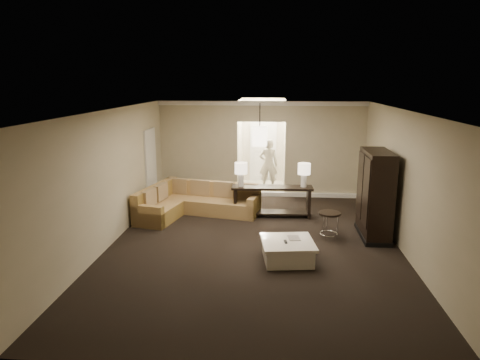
# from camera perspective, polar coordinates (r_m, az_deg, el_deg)

# --- Properties ---
(ground) EXTENTS (8.00, 8.00, 0.00)m
(ground) POSITION_cam_1_polar(r_m,az_deg,el_deg) (9.07, 1.84, -8.70)
(ground) COLOR black
(ground) RESTS_ON ground
(wall_back) EXTENTS (6.00, 0.04, 2.80)m
(wall_back) POSITION_cam_1_polar(r_m,az_deg,el_deg) (12.57, 2.84, 4.11)
(wall_back) COLOR #C0B291
(wall_back) RESTS_ON ground
(wall_front) EXTENTS (6.00, 0.04, 2.80)m
(wall_front) POSITION_cam_1_polar(r_m,az_deg,el_deg) (4.85, -0.53, -10.95)
(wall_front) COLOR #C0B291
(wall_front) RESTS_ON ground
(wall_left) EXTENTS (0.04, 8.00, 2.80)m
(wall_left) POSITION_cam_1_polar(r_m,az_deg,el_deg) (9.29, -16.91, 0.29)
(wall_left) COLOR #C0B291
(wall_left) RESTS_ON ground
(wall_right) EXTENTS (0.04, 8.00, 2.80)m
(wall_right) POSITION_cam_1_polar(r_m,az_deg,el_deg) (9.02, 21.32, -0.43)
(wall_right) COLOR #C0B291
(wall_right) RESTS_ON ground
(ceiling) EXTENTS (6.00, 8.00, 0.02)m
(ceiling) POSITION_cam_1_polar(r_m,az_deg,el_deg) (8.44, 1.99, 9.23)
(ceiling) COLOR silver
(ceiling) RESTS_ON wall_back
(crown_molding) EXTENTS (6.00, 0.10, 0.12)m
(crown_molding) POSITION_cam_1_polar(r_m,az_deg,el_deg) (12.38, 2.90, 10.16)
(crown_molding) COLOR white
(crown_molding) RESTS_ON wall_back
(baseboard) EXTENTS (6.00, 0.10, 0.12)m
(baseboard) POSITION_cam_1_polar(r_m,az_deg,el_deg) (12.80, 2.76, -1.86)
(baseboard) COLOR white
(baseboard) RESTS_ON ground
(side_door) EXTENTS (0.05, 0.90, 2.10)m
(side_door) POSITION_cam_1_polar(r_m,az_deg,el_deg) (11.94, -11.79, 1.65)
(side_door) COLOR white
(side_door) RESTS_ON ground
(foyer) EXTENTS (1.44, 2.02, 2.80)m
(foyer) POSITION_cam_1_polar(r_m,az_deg,el_deg) (13.91, 3.03, 4.58)
(foyer) COLOR beige
(foyer) RESTS_ON ground
(sectional_sofa) EXTENTS (3.01, 2.23, 0.79)m
(sectional_sofa) POSITION_cam_1_polar(r_m,az_deg,el_deg) (11.04, -6.30, -3.02)
(sectional_sofa) COLOR brown
(sectional_sofa) RESTS_ON ground
(coffee_table) EXTENTS (1.10, 1.10, 0.41)m
(coffee_table) POSITION_cam_1_polar(r_m,az_deg,el_deg) (8.34, 6.35, -9.32)
(coffee_table) COLOR silver
(coffee_table) RESTS_ON ground
(console_table) EXTENTS (2.04, 0.53, 0.78)m
(console_table) POSITION_cam_1_polar(r_m,az_deg,el_deg) (10.81, 4.28, -2.49)
(console_table) COLOR black
(console_table) RESTS_ON ground
(armoire) EXTENTS (0.57, 1.33, 1.92)m
(armoire) POSITION_cam_1_polar(r_m,az_deg,el_deg) (9.74, 17.54, -2.10)
(armoire) COLOR black
(armoire) RESTS_ON ground
(drink_table) EXTENTS (0.47, 0.47, 0.59)m
(drink_table) POSITION_cam_1_polar(r_m,az_deg,el_deg) (9.51, 11.82, -5.22)
(drink_table) COLOR black
(drink_table) RESTS_ON ground
(table_lamp_left) EXTENTS (0.31, 0.31, 0.60)m
(table_lamp_left) POSITION_cam_1_polar(r_m,az_deg,el_deg) (10.64, 0.13, 1.26)
(table_lamp_left) COLOR white
(table_lamp_left) RESTS_ON console_table
(table_lamp_right) EXTENTS (0.31, 0.31, 0.60)m
(table_lamp_right) POSITION_cam_1_polar(r_m,az_deg,el_deg) (10.69, 8.54, 1.17)
(table_lamp_right) COLOR white
(table_lamp_right) RESTS_ON console_table
(pendant_light) EXTENTS (0.38, 0.38, 1.09)m
(pendant_light) POSITION_cam_1_polar(r_m,az_deg,el_deg) (11.21, 2.64, 5.85)
(pendant_light) COLOR black
(pendant_light) RESTS_ON ceiling
(person) EXTENTS (0.68, 0.49, 1.78)m
(person) POSITION_cam_1_polar(r_m,az_deg,el_deg) (13.42, 3.81, 2.47)
(person) COLOR beige
(person) RESTS_ON ground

